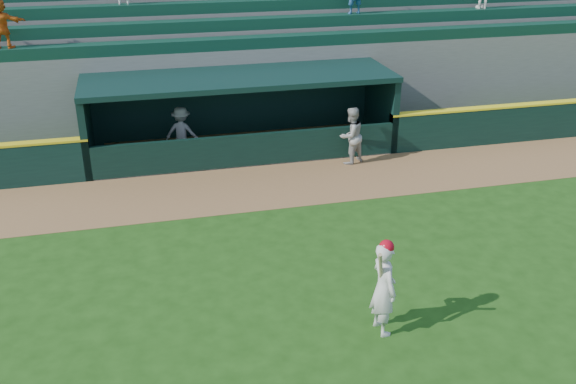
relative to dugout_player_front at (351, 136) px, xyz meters
name	(u,v)px	position (x,y,z in m)	size (l,w,h in m)	color
ground	(306,279)	(-3.02, -6.02, -0.87)	(120.00, 120.00, 0.00)	#1D4511
warning_track	(260,187)	(-3.02, -1.12, -0.86)	(40.00, 3.00, 0.01)	olive
dugout_player_front	(351,136)	(0.00, 0.00, 0.00)	(0.84, 0.66, 1.73)	#A7A7A2
dugout_player_inside	(182,132)	(-4.86, 1.71, -0.07)	(1.03, 0.59, 1.60)	#A4A49F
dugout	(239,108)	(-3.02, 1.98, 0.49)	(9.40, 2.80, 2.46)	slate
stands	(217,45)	(-3.03, 6.55, 1.53)	(34.50, 6.27, 7.51)	slate
batter_at_plate	(384,287)	(-2.15, -8.05, 0.08)	(0.59, 0.81, 1.90)	silver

